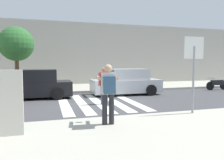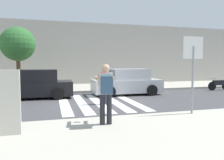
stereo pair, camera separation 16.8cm
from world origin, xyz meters
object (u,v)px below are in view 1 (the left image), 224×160
stop_sign (194,58)px  parked_car_black (33,85)px  street_tree_west (16,44)px  photographer_with_backpack (108,89)px  pedestrian_crossing (104,83)px  motorcycle (217,84)px  parked_car_silver (126,83)px

stop_sign → parked_car_black: bearing=133.8°
parked_car_black → street_tree_west: 3.15m
stop_sign → photographer_with_backpack: stop_sign is taller
pedestrian_crossing → photographer_with_backpack: bearing=-102.7°
stop_sign → pedestrian_crossing: bearing=126.6°
motorcycle → street_tree_west: (-13.28, 1.61, 2.61)m
photographer_with_backpack → stop_sign: bearing=9.7°
stop_sign → street_tree_west: bearing=130.5°
photographer_with_backpack → parked_car_black: (-2.40, 6.42, -0.44)m
parked_car_silver → parked_car_black: bearing=180.0°
stop_sign → pedestrian_crossing: (-2.38, 3.20, -1.11)m
parked_car_black → parked_car_silver: same height
stop_sign → photographer_with_backpack: bearing=-170.3°
street_tree_west → photographer_with_backpack: bearing=-67.7°
stop_sign → pedestrian_crossing: size_ratio=1.55×
parked_car_black → photographer_with_backpack: bearing=-69.5°
pedestrian_crossing → stop_sign: bearing=-53.4°
photographer_with_backpack → parked_car_black: bearing=110.5°
stop_sign → street_tree_west: street_tree_west is taller
pedestrian_crossing → parked_car_silver: size_ratio=0.42×
pedestrian_crossing → motorcycle: size_ratio=0.98×
photographer_with_backpack → motorcycle: 11.96m
stop_sign → photographer_with_backpack: (-3.23, -0.55, -0.92)m
pedestrian_crossing → parked_car_silver: pedestrian_crossing is taller
parked_car_black → street_tree_west: (-1.01, 1.91, 2.30)m
pedestrian_crossing → motorcycle: bearing=18.2°
parked_car_black → parked_car_silver: (5.31, 0.00, 0.00)m
motorcycle → stop_sign: bearing=-137.1°
pedestrian_crossing → motorcycle: pedestrian_crossing is taller
stop_sign → parked_car_silver: size_ratio=0.65×
photographer_with_backpack → motorcycle: bearing=34.3°
stop_sign → parked_car_black: (-5.63, 5.87, -1.36)m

